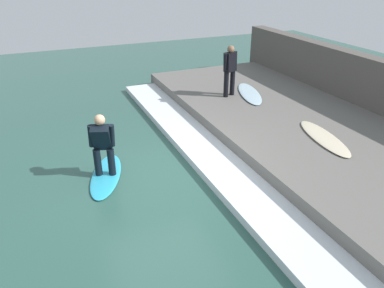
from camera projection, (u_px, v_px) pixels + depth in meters
ground_plane at (163, 179)px, 7.99m from camera, size 28.00×28.00×0.00m
concrete_ledge at (314, 138)px, 9.32m from camera, size 4.40×12.76×0.44m
wave_foam_crest at (217, 164)px, 8.41m from camera, size 1.04×12.12×0.17m
surfboard_riding at (106, 175)px, 8.06m from camera, size 1.21×1.97×0.06m
surfer_riding at (102, 143)px, 7.70m from camera, size 0.51×0.54×1.38m
surfer_waiting_near at (230, 68)px, 11.10m from camera, size 0.50×0.34×1.53m
surfboard_waiting_near at (250, 93)px, 11.59m from camera, size 1.24×2.17×0.06m
surfboard_spare at (324, 138)px, 8.73m from camera, size 0.96×2.10×0.06m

